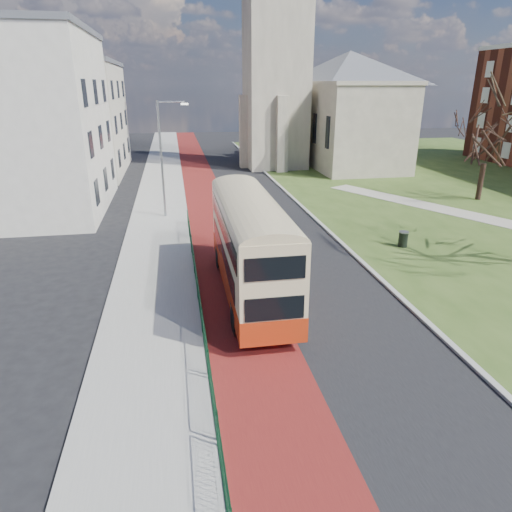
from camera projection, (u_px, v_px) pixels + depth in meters
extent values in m
plane|color=black|center=(282.00, 339.00, 17.48)|extent=(160.00, 160.00, 0.00)
cube|color=black|center=(243.00, 207.00, 36.13)|extent=(9.00, 120.00, 0.01)
cube|color=#591414|center=(209.00, 208.00, 35.69)|extent=(3.40, 120.00, 0.01)
cube|color=gray|center=(159.00, 210.00, 35.05)|extent=(4.00, 120.00, 0.12)
cube|color=#999993|center=(185.00, 209.00, 35.37)|extent=(0.25, 120.00, 0.13)
cube|color=#999993|center=(293.00, 198.00, 38.71)|extent=(0.25, 80.00, 0.13)
cube|color=#334C1B|center=(502.00, 190.00, 41.99)|extent=(40.00, 80.00, 0.04)
cylinder|color=#0C381E|center=(197.00, 277.00, 20.29)|extent=(0.04, 24.00, 0.04)
cylinder|color=#0C381E|center=(198.00, 296.00, 20.62)|extent=(0.04, 24.00, 0.04)
cube|color=gray|center=(276.00, 56.00, 49.52)|extent=(6.50, 6.50, 24.00)
cube|color=gray|center=(346.00, 126.00, 53.57)|extent=(9.00, 18.00, 9.00)
pyramid|color=#565960|center=(351.00, 51.00, 50.70)|extent=(9.00, 18.00, 3.60)
cube|color=beige|center=(28.00, 126.00, 33.22)|extent=(10.00, 14.00, 12.50)
cube|color=#565960|center=(11.00, 27.00, 30.91)|extent=(10.30, 14.30, 0.50)
cube|color=beige|center=(72.00, 121.00, 48.21)|extent=(10.00, 16.00, 11.00)
cube|color=#565960|center=(64.00, 62.00, 46.17)|extent=(10.30, 16.30, 0.50)
cylinder|color=gray|center=(162.00, 161.00, 31.85)|extent=(0.16, 0.16, 8.00)
cylinder|color=gray|center=(171.00, 102.00, 30.61)|extent=(1.80, 0.10, 0.10)
cube|color=silver|center=(185.00, 104.00, 30.82)|extent=(0.50, 0.18, 0.12)
cube|color=#A42A0F|center=(250.00, 275.00, 20.81)|extent=(2.51, 10.59, 0.96)
cube|color=#CAB689|center=(250.00, 236.00, 20.15)|extent=(2.49, 10.53, 2.79)
cube|color=black|center=(223.00, 254.00, 20.53)|extent=(0.11, 8.67, 0.91)
cube|color=black|center=(275.00, 251.00, 20.91)|extent=(0.11, 8.67, 0.91)
cube|color=black|center=(223.00, 225.00, 19.75)|extent=(0.11, 9.52, 0.87)
cube|color=black|center=(277.00, 222.00, 20.14)|extent=(0.11, 9.52, 0.87)
cube|color=black|center=(235.00, 222.00, 25.30)|extent=(2.16, 0.09, 1.01)
cube|color=black|center=(235.00, 196.00, 24.79)|extent=(2.16, 0.09, 0.87)
cube|color=orange|center=(235.00, 186.00, 24.60)|extent=(1.72, 0.11, 0.29)
cylinder|color=black|center=(219.00, 258.00, 24.12)|extent=(0.29, 1.00, 1.00)
cylinder|color=black|center=(260.00, 256.00, 24.47)|extent=(0.29, 1.00, 1.00)
cylinder|color=black|center=(235.00, 319.00, 17.89)|extent=(0.29, 1.00, 1.00)
cylinder|color=black|center=(290.00, 315.00, 18.24)|extent=(0.29, 1.00, 1.00)
cylinder|color=black|center=(481.00, 182.00, 37.82)|extent=(0.44, 0.44, 3.00)
cylinder|color=black|center=(403.00, 240.00, 27.12)|extent=(0.68, 0.68, 0.87)
cylinder|color=gray|center=(404.00, 232.00, 26.95)|extent=(0.73, 0.73, 0.06)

